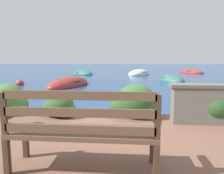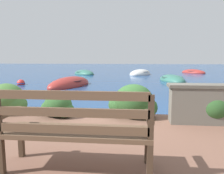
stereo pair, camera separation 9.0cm
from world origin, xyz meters
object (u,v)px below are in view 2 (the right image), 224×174
Objects in this scene: rowboat_mid at (172,80)px; park_bench at (76,128)px; rowboat_outer at (84,74)px; rowboat_nearest at (70,85)px; mooring_buoy at (21,83)px; rowboat_far at (140,74)px; rowboat_distant at (193,73)px.

park_bench is at bearing -25.98° from rowboat_mid.
park_bench is 0.60× the size of rowboat_outer.
park_bench is 16.27m from rowboat_outer.
rowboat_nearest is at bearing -73.40° from rowboat_mid.
mooring_buoy is (-2.79, 0.35, 0.00)m from rowboat_nearest.
rowboat_far is 4.73m from rowboat_outer.
rowboat_outer is at bearing -135.76° from rowboat_mid.
rowboat_outer is 1.17× the size of rowboat_distant.
rowboat_outer is (-3.58, 15.86, -0.65)m from park_bench.
park_bench reaches higher than rowboat_mid.
rowboat_outer is at bearing 96.71° from park_bench.
rowboat_mid is at bearing -163.54° from rowboat_outer.
mooring_buoy is at bearing 100.14° from rowboat_nearest.
rowboat_nearest is 1.45× the size of rowboat_distant.
rowboat_mid is 1.23× the size of rowboat_distant.
rowboat_far is (-1.82, 4.30, 0.01)m from rowboat_mid.
rowboat_outer is at bearing 75.68° from mooring_buoy.
rowboat_nearest is 8.16m from rowboat_far.
rowboat_far is at bearing 46.59° from mooring_buoy.
rowboat_far is 1.17× the size of rowboat_distant.
rowboat_mid is 4.67m from rowboat_far.
rowboat_mid is 7.93m from rowboat_outer.
rowboat_mid is 6.47× the size of mooring_buoy.
rowboat_outer is 6.15× the size of mooring_buoy.
park_bench is 10.32m from mooring_buoy.
rowboat_far is at bearing -131.31° from rowboat_outer.
park_bench is 0.57× the size of rowboat_mid.
rowboat_nearest is 2.81m from mooring_buoy.
rowboat_outer is at bearing 120.29° from rowboat_far.
rowboat_far is 6.16× the size of mooring_buoy.
park_bench is 11.78m from rowboat_mid.
rowboat_distant is 14.73m from mooring_buoy.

